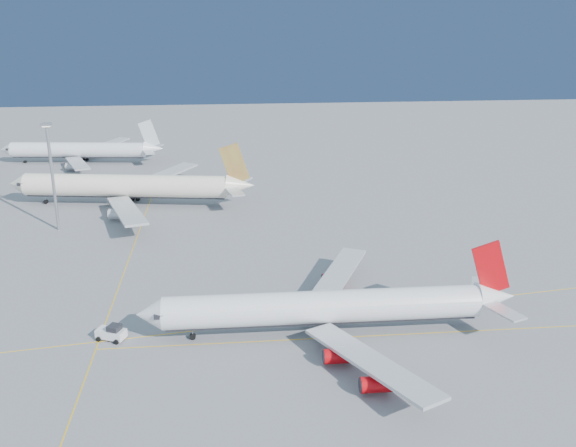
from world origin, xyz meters
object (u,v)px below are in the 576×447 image
(airliner_third, at_px, (82,150))
(light_mast, at_px, (51,168))
(airliner_virgin, at_px, (331,307))
(airliner_etihad, at_px, (131,186))
(pushback_tug, at_px, (112,333))

(airliner_third, distance_m, light_mast, 70.82)
(airliner_virgin, height_order, airliner_etihad, airliner_etihad)
(airliner_third, bearing_deg, airliner_etihad, -59.27)
(airliner_virgin, distance_m, airliner_third, 141.50)
(airliner_virgin, xyz_separation_m, airliner_third, (-63.87, 126.26, -0.04))
(airliner_virgin, relative_size, airliner_etihad, 0.92)
(airliner_etihad, relative_size, airliner_third, 1.19)
(airliner_etihad, bearing_deg, airliner_third, 123.09)
(airliner_etihad, relative_size, pushback_tug, 13.05)
(airliner_virgin, bearing_deg, pushback_tug, 178.10)
(airliner_virgin, xyz_separation_m, airliner_etihad, (-40.93, 75.09, 0.70))
(airliner_etihad, distance_m, pushback_tug, 74.12)
(airliner_virgin, distance_m, pushback_tug, 34.87)
(airliner_third, bearing_deg, airliner_virgin, -56.59)
(airliner_etihad, xyz_separation_m, pushback_tug, (6.25, -73.75, -4.06))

